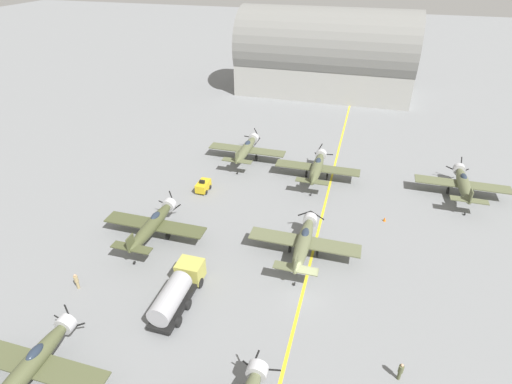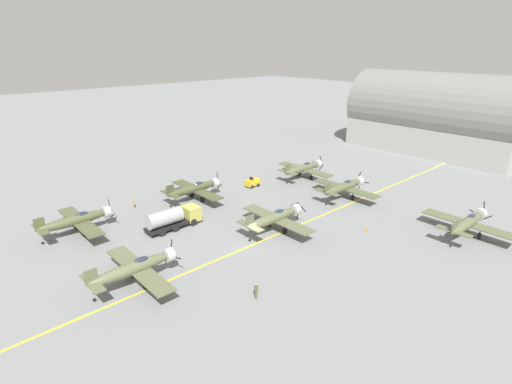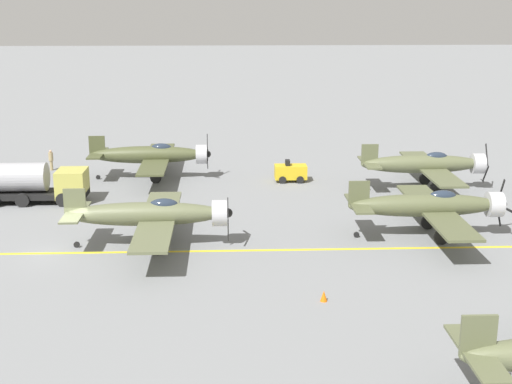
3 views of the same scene
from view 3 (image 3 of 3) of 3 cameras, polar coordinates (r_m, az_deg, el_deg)
The scene contains 10 objects.
ground_plane at distance 43.42m, azimuth -14.93°, elevation -4.74°, with size 400.00×400.00×0.00m, color slate.
taxiway_stripe at distance 43.42m, azimuth -14.93°, elevation -4.74°, with size 0.30×160.00×0.01m, color yellow.
airplane_mid_left at distance 59.42m, azimuth -8.28°, elevation 2.94°, with size 12.00×9.98×3.77m.
airplane_mid_center at distance 42.90m, azimuth -8.33°, elevation -1.79°, with size 12.00×9.98×3.65m.
airplane_far_center at distance 45.55m, azimuth 13.78°, elevation -1.08°, with size 12.00×9.98×3.67m.
airplane_far_left at distance 57.01m, azimuth 13.49°, elevation 2.16°, with size 12.00×9.98×3.65m.
fuel_tanker at distance 54.45m, azimuth -17.51°, elevation 0.73°, with size 2.68×8.00×2.98m.
tow_tractor at distance 58.28m, azimuth 2.78°, elevation 1.61°, with size 1.57×2.60×1.79m.
ground_crew_inspecting at distance 64.56m, azimuth -16.08°, elevation 2.54°, with size 0.39×0.39×1.81m.
traffic_cone at distance 35.59m, azimuth 5.45°, elevation -8.28°, with size 0.36×0.36×0.55m, color orange.
Camera 3 is at (39.87, 9.48, 14.34)m, focal length 50.00 mm.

